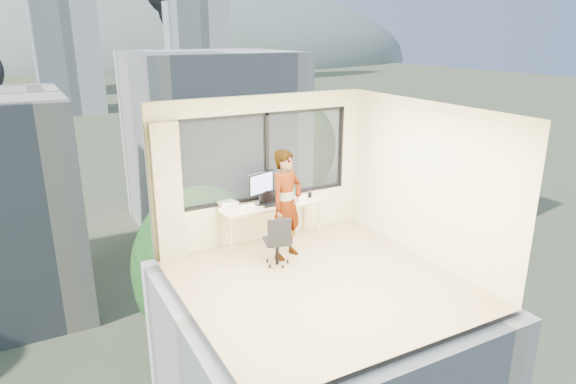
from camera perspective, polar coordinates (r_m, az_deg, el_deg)
floor at (r=7.78m, az=3.55°, el=-10.09°), size 4.00×4.00×0.01m
ceiling at (r=6.96m, az=3.95°, el=9.21°), size 4.00×4.00×0.01m
wall_front at (r=5.79m, az=14.31°, el=-6.52°), size 4.00×0.01×2.60m
wall_left at (r=6.49m, az=-11.46°, el=-3.63°), size 0.01×4.00×2.60m
wall_right at (r=8.46m, az=15.32°, el=1.11°), size 0.01×4.00×2.60m
window_wall at (r=8.92m, az=-2.77°, el=4.06°), size 3.30×0.16×1.55m
curtain at (r=8.33m, az=-13.41°, el=-0.08°), size 0.45×0.14×2.30m
desk at (r=8.95m, az=-2.01°, el=-3.60°), size 1.80×0.60×0.75m
chair at (r=8.13m, az=-1.26°, el=-5.39°), size 0.54×0.54×0.87m
person at (r=8.26m, az=-0.18°, el=-1.43°), size 0.78×0.66×1.84m
monitor at (r=8.73m, az=-3.08°, el=0.46°), size 0.59×0.30×0.58m
game_console at (r=8.77m, az=-6.85°, el=-1.32°), size 0.35×0.31×0.07m
laptop at (r=8.74m, az=-1.74°, el=-0.80°), size 0.36×0.37×0.20m
cellphone at (r=8.64m, az=-2.42°, el=-1.70°), size 0.11×0.07×0.01m
pen_cup at (r=9.16m, az=2.48°, el=-0.30°), size 0.08×0.08×0.09m
handbag at (r=9.12m, az=0.14°, el=0.03°), size 0.31×0.21×0.21m
exterior_ground at (r=127.11m, az=-26.62°, el=7.84°), size 400.00×400.00×0.04m
near_bldg_b at (r=47.53m, az=-8.48°, el=5.78°), size 14.00×13.00×16.00m
near_bldg_c at (r=49.37m, az=16.02°, el=2.15°), size 12.00×10.00×10.00m
far_tower_b at (r=126.40m, az=-23.86°, el=15.03°), size 13.00×13.00×30.00m
far_tower_c at (r=153.81m, az=-10.22°, el=15.67°), size 15.00×15.00×26.00m
hill_b at (r=342.38m, az=-10.98°, el=14.39°), size 300.00×220.00×96.00m
tree_b at (r=28.26m, az=-9.39°, el=-10.26°), size 7.60×7.60×9.00m
tree_c at (r=54.02m, az=0.94°, el=4.14°), size 8.40×8.40×10.00m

